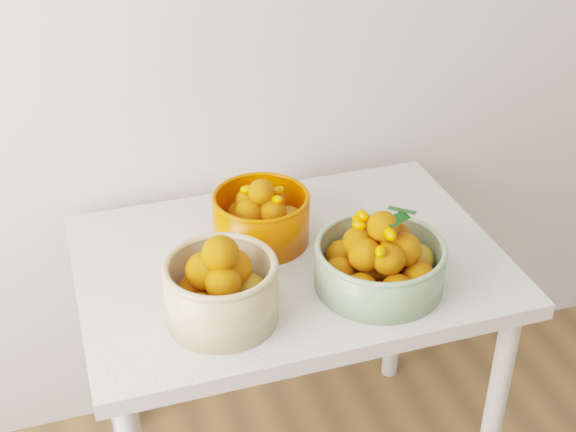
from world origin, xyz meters
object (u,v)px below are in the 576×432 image
Objects in this scene: table at (290,290)px; bowl_orange at (261,217)px; bowl_green at (380,260)px; bowl_cream at (221,288)px.

table is 0.19m from bowl_orange.
table is 0.28m from bowl_green.
bowl_green is at bearing -45.47° from table.
bowl_green reaches higher than bowl_orange.
table is 0.32m from bowl_cream.
bowl_green reaches higher than table.
bowl_orange is (-0.20, 0.26, 0.00)m from bowl_green.
table is at bearing -65.45° from bowl_orange.
bowl_orange reaches higher than table.
bowl_orange is at bearing 114.55° from table.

